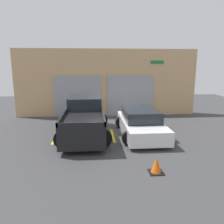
# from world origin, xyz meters

# --- Properties ---
(ground_plane) EXTENTS (28.00, 28.00, 0.00)m
(ground_plane) POSITION_xyz_m (0.00, 0.00, 0.00)
(ground_plane) COLOR #3D3D3F
(shophouse_building) EXTENTS (12.47, 0.68, 4.57)m
(shophouse_building) POSITION_xyz_m (-0.01, 3.29, 2.25)
(shophouse_building) COLOR tan
(shophouse_building) RESTS_ON ground
(pickup_truck) EXTENTS (2.47, 5.13, 1.81)m
(pickup_truck) POSITION_xyz_m (-1.41, -1.24, 0.85)
(pickup_truck) COLOR black
(pickup_truck) RESTS_ON ground
(sedan_white) EXTENTS (2.26, 4.52, 1.31)m
(sedan_white) POSITION_xyz_m (1.41, -1.48, 0.62)
(sedan_white) COLOR white
(sedan_white) RESTS_ON ground
(parking_stripe_far_left) EXTENTS (0.12, 2.20, 0.01)m
(parking_stripe_far_left) POSITION_xyz_m (-2.81, -1.51, 0.00)
(parking_stripe_far_left) COLOR gold
(parking_stripe_far_left) RESTS_ON ground
(parking_stripe_left) EXTENTS (0.12, 2.20, 0.01)m
(parking_stripe_left) POSITION_xyz_m (0.00, -1.51, 0.00)
(parking_stripe_left) COLOR gold
(parking_stripe_left) RESTS_ON ground
(parking_stripe_centre) EXTENTS (0.12, 2.20, 0.01)m
(parking_stripe_centre) POSITION_xyz_m (2.81, -1.51, 0.00)
(parking_stripe_centre) COLOR gold
(parking_stripe_centre) RESTS_ON ground
(traffic_cone) EXTENTS (0.47, 0.47, 0.55)m
(traffic_cone) POSITION_xyz_m (1.07, -5.55, 0.25)
(traffic_cone) COLOR black
(traffic_cone) RESTS_ON ground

